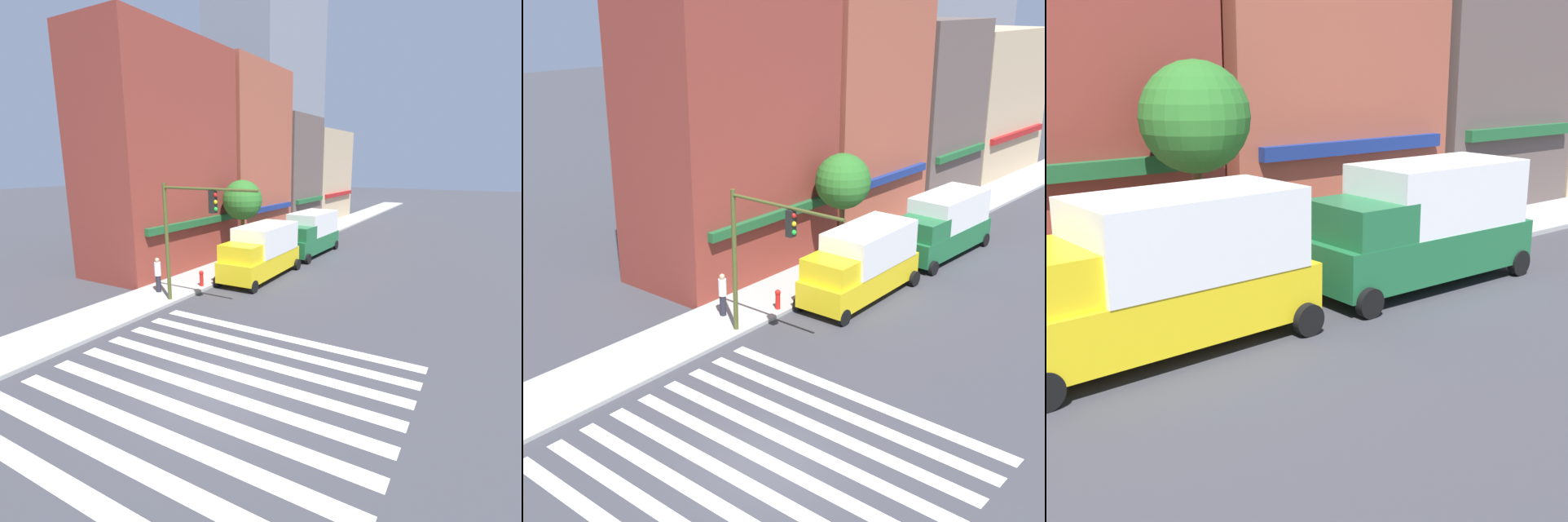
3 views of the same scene
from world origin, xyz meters
TOP-DOWN VIEW (x-y plane):
  - ground_plane at (0.00, 0.00)m, footprint 200.00×200.00m
  - sidewalk_left at (0.00, 7.50)m, footprint 120.00×3.00m
  - crosswalk_stripes at (-0.00, 0.00)m, footprint 9.38×10.80m
  - storefront_row at (22.47, 11.50)m, footprint 35.75×5.30m
  - tower_distant at (54.60, 27.77)m, footprint 20.92×11.53m
  - traffic_signal at (5.41, 5.18)m, footprint 0.32×5.01m
  - box_truck_yellow at (11.37, 4.70)m, footprint 6.26×2.42m
  - box_truck_green at (18.47, 4.70)m, footprint 6.25×2.42m
  - pedestrian_white_shirt at (6.00, 7.68)m, footprint 0.32×0.32m
  - fire_hydrant at (7.88, 6.40)m, footprint 0.24×0.24m
  - street_tree at (13.79, 7.50)m, footprint 2.57×2.57m

SIDE VIEW (x-z plane):
  - ground_plane at x=0.00m, z-range 0.00..0.00m
  - crosswalk_stripes at x=0.00m, z-range 0.00..0.01m
  - sidewalk_left at x=0.00m, z-range 0.00..0.15m
  - fire_hydrant at x=7.88m, z-range 0.19..1.03m
  - pedestrian_white_shirt at x=6.00m, z-range 0.19..1.96m
  - box_truck_yellow at x=11.37m, z-range 0.07..3.11m
  - box_truck_green at x=18.47m, z-range 0.07..3.11m
  - traffic_signal at x=5.41m, z-range 1.09..6.76m
  - street_tree at x=13.79m, z-range 1.50..6.83m
  - storefront_row at x=22.47m, z-range -0.74..13.06m
  - tower_distant at x=54.60m, z-range 0.00..54.21m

